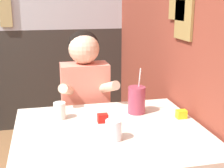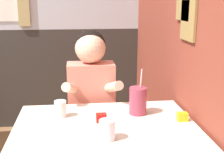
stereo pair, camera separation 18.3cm
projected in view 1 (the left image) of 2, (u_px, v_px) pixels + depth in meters
name	position (u px, v px, depth m)	size (l,w,h in m)	color
brick_wall_right	(164.00, 8.00, 2.34)	(0.08, 4.28, 2.70)	brown
main_table	(110.00, 140.00, 1.72)	(1.03, 0.91, 0.72)	beige
person_seated	(85.00, 106.00, 2.31)	(0.42, 0.42, 1.21)	#EA7F6B
cocktail_pitcher	(137.00, 100.00, 1.94)	(0.11, 0.11, 0.29)	#99384C
glass_near_pitcher	(114.00, 130.00, 1.57)	(0.08, 0.08, 0.10)	silver
glass_center	(60.00, 111.00, 1.85)	(0.07, 0.07, 0.10)	silver
condiment_ketchup	(103.00, 118.00, 1.80)	(0.06, 0.04, 0.05)	#B7140F
condiment_mustard	(181.00, 114.00, 1.87)	(0.06, 0.04, 0.05)	yellow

